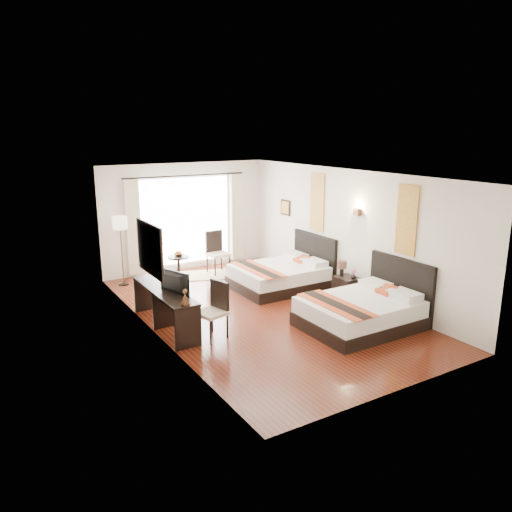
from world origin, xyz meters
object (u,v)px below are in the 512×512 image
vase (354,276)px  desk_chair (212,321)px  bed_far (282,275)px  bed_near (363,311)px  table_lamp (342,266)px  fruit_bowl (179,255)px  nightstand (347,288)px  console_desk (165,308)px  floor_lamp (120,227)px  window_chair (218,261)px  television (171,283)px  side_table (179,268)px

vase → desk_chair: 3.49m
bed_far → bed_near: bearing=-90.4°
table_lamp → fruit_bowl: bearing=128.7°
bed_far → nightstand: bed_far is taller
console_desk → desk_chair: (0.55, -0.89, -0.07)m
bed_far → floor_lamp: 3.96m
vase → console_desk: 4.09m
vase → floor_lamp: bearing=136.2°
nightstand → window_chair: window_chair is taller
bed_near → nightstand: (0.76, 1.34, -0.06)m
bed_near → vase: size_ratio=17.34×
vase → console_desk: (-4.02, 0.71, -0.18)m
table_lamp → fruit_bowl: (-2.53, 3.15, -0.10)m
vase → television: television is taller
table_lamp → console_desk: bearing=174.3°
bed_near → floor_lamp: size_ratio=1.29×
nightstand → table_lamp: size_ratio=1.55×
television → desk_chair: (0.53, -0.55, -0.65)m
vase → fruit_bowl: size_ratio=0.52×
nightstand → table_lamp: bearing=102.3°
floor_lamp → bed_near: bearing=-57.6°
bed_far → fruit_bowl: size_ratio=8.88×
vase → floor_lamp: (-3.91, 3.75, 0.84)m
floor_lamp → window_chair: 2.64m
nightstand → side_table: bearing=128.4°
bed_near → fruit_bowl: (-1.80, 4.64, 0.32)m
bed_far → television: size_ratio=2.86×
bed_near → console_desk: bed_near is taller
vase → desk_chair: desk_chair is taller
television → window_chair: 4.03m
console_desk → fruit_bowl: size_ratio=9.30×
side_table → fruit_bowl: size_ratio=2.54×
bed_near → side_table: bearing=111.6°
nightstand → fruit_bowl: 4.19m
table_lamp → side_table: (-2.55, 3.12, -0.43)m
table_lamp → television: (-3.94, 0.05, 0.23)m
console_desk → fruit_bowl: bearing=62.6°
table_lamp → bed_near: bearing=-116.1°
desk_chair → window_chair: bearing=-134.2°
nightstand → window_chair: bearing=114.2°
bed_near → bed_far: 2.76m
floor_lamp → side_table: (1.29, -0.31, -1.10)m
floor_lamp → fruit_bowl: size_ratio=7.01×
table_lamp → television: size_ratio=0.46×
bed_far → floor_lamp: (-3.13, 2.16, 1.09)m
nightstand → television: bearing=177.1°
nightstand → desk_chair: size_ratio=0.51×
console_desk → window_chair: bearing=47.7°
vase → window_chair: window_chair is taller
bed_far → nightstand: bearing=-62.4°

